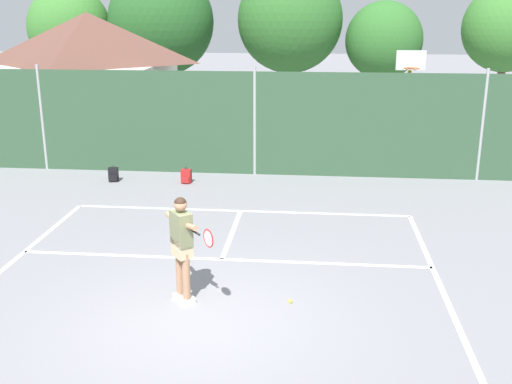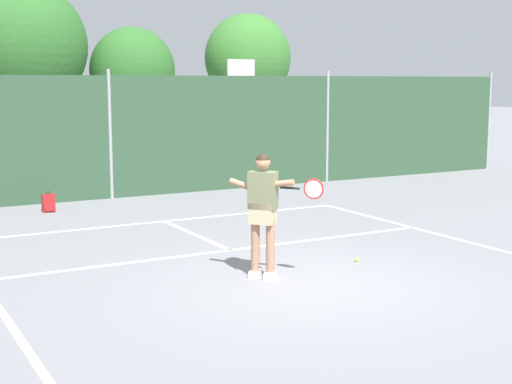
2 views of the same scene
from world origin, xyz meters
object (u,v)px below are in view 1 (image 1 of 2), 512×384
tennis_player (182,240)px  backpack_red (186,177)px  basketball_hoop (409,91)px  backpack_black (113,175)px  tennis_ball (290,301)px

tennis_player → backpack_red: tennis_player is taller
basketball_hoop → backpack_black: (-8.64, -3.11, -2.12)m
basketball_hoop → tennis_player: basketball_hoop is taller
tennis_player → tennis_ball: bearing=3.5°
tennis_ball → backpack_red: backpack_red is taller
basketball_hoop → backpack_black: 9.42m
tennis_player → tennis_ball: (1.80, 0.11, -1.08)m
tennis_ball → tennis_player: bearing=-176.5°
backpack_black → backpack_red: same height
tennis_player → backpack_red: 7.39m
basketball_hoop → tennis_ball: bearing=-107.6°
basketball_hoop → tennis_ball: 10.90m
basketball_hoop → backpack_black: bearing=-160.2°
tennis_player → backpack_red: (-1.48, 7.19, -0.92)m
backpack_red → basketball_hoop: bearing=25.4°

